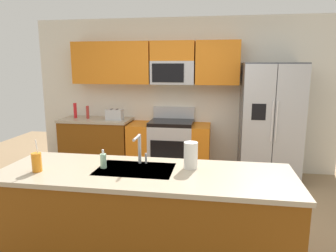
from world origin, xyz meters
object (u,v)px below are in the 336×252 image
at_px(pepper_mill, 88,112).
at_px(sink_faucet, 139,147).
at_px(soap_dispenser, 103,161).
at_px(refrigerator, 270,123).
at_px(range_oven, 169,147).
at_px(drink_cup_orange, 37,162).
at_px(bottle_red, 75,111).
at_px(paper_towel_roll, 191,155).
at_px(toaster, 114,115).

xyz_separation_m(pepper_mill, sink_faucet, (1.52, -2.31, 0.06)).
bearing_deg(soap_dispenser, refrigerator, 52.93).
xyz_separation_m(range_oven, drink_cup_orange, (-0.75, -2.66, 0.54)).
bearing_deg(sink_faucet, drink_cup_orange, -157.71).
xyz_separation_m(bottle_red, soap_dispenser, (1.47, -2.50, -0.06)).
relative_size(pepper_mill, paper_towel_roll, 0.92).
bearing_deg(range_oven, drink_cup_orange, -105.71).
distance_m(range_oven, bottle_red, 1.78).
xyz_separation_m(pepper_mill, paper_towel_roll, (2.00, -2.35, 0.01)).
bearing_deg(toaster, soap_dispenser, -73.33).
bearing_deg(drink_cup_orange, paper_towel_roll, 12.84).
distance_m(bottle_red, sink_faucet, 2.93).
height_order(range_oven, paper_towel_roll, paper_towel_roll).
distance_m(bottle_red, paper_towel_roll, 3.27).
relative_size(refrigerator, bottle_red, 7.06).
bearing_deg(bottle_red, sink_faucet, -52.97).
bearing_deg(toaster, bottle_red, 174.19).
relative_size(toaster, bottle_red, 1.07).
bearing_deg(paper_towel_roll, soap_dispenser, -171.32).
xyz_separation_m(range_oven, pepper_mill, (-1.44, -0.00, 0.57)).
relative_size(bottle_red, sink_faucet, 0.93).
bearing_deg(pepper_mill, drink_cup_orange, -75.37).
distance_m(refrigerator, sink_faucet, 2.71).
bearing_deg(pepper_mill, sink_faucet, -56.64).
relative_size(range_oven, sink_faucet, 4.82).
height_order(pepper_mill, bottle_red, bottle_red).
distance_m(toaster, bottle_red, 0.75).
distance_m(toaster, pepper_mill, 0.51).
bearing_deg(bottle_red, pepper_mill, -6.10).
distance_m(pepper_mill, paper_towel_roll, 3.09).
bearing_deg(soap_dispenser, sink_faucet, 28.52).
bearing_deg(toaster, sink_faucet, -65.74).
distance_m(toaster, paper_towel_roll, 2.75).
distance_m(bottle_red, soap_dispenser, 2.90).
xyz_separation_m(pepper_mill, drink_cup_orange, (0.69, -2.65, -0.03)).
height_order(refrigerator, pepper_mill, refrigerator).
height_order(refrigerator, paper_towel_roll, refrigerator).
bearing_deg(bottle_red, drink_cup_orange, -70.77).
bearing_deg(refrigerator, soap_dispenser, -127.07).
xyz_separation_m(range_oven, toaster, (-0.94, -0.05, 0.55)).
distance_m(sink_faucet, drink_cup_orange, 0.90).
relative_size(refrigerator, toaster, 6.61).
height_order(toaster, bottle_red, bottle_red).
height_order(sink_faucet, paper_towel_roll, sink_faucet).
height_order(range_oven, soap_dispenser, range_oven).
xyz_separation_m(bottle_red, sink_faucet, (1.76, -2.34, 0.04)).
height_order(pepper_mill, sink_faucet, sink_faucet).
relative_size(bottle_red, soap_dispenser, 1.54).
relative_size(range_oven, soap_dispenser, 8.00).
xyz_separation_m(refrigerator, paper_towel_roll, (-1.04, -2.28, 0.09)).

